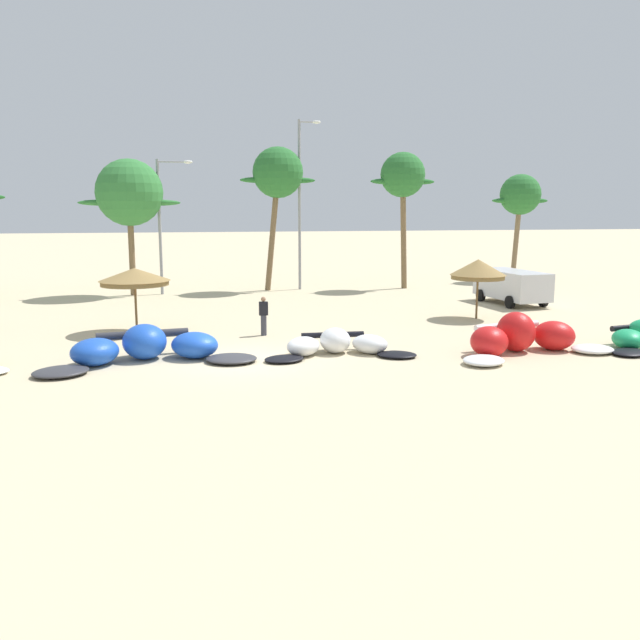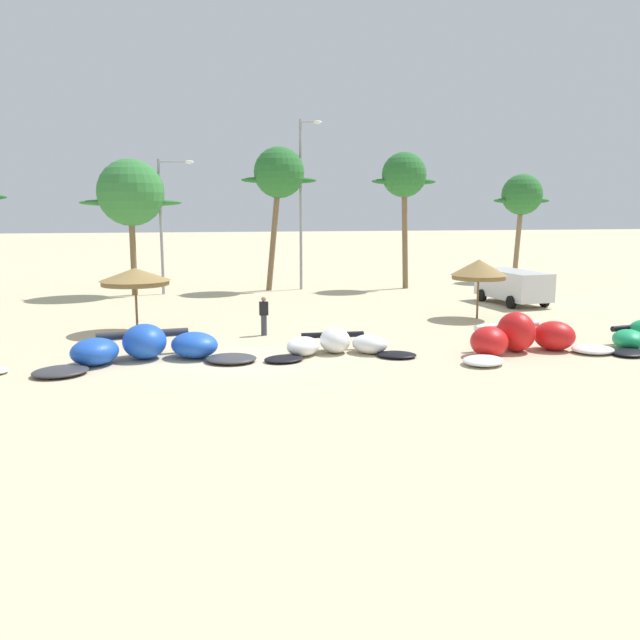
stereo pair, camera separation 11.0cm
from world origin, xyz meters
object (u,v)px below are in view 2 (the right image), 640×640
at_px(beach_umbrella_near_palms, 479,269).
at_px(person_near_kites, 264,316).
at_px(palm_center_left, 279,174).
at_px(lamppost_west_center, 164,218).
at_px(lamppost_east_center, 302,198).
at_px(palm_right_of_gap, 522,196).
at_px(kite_center, 522,338).
at_px(palm_left_of_gap, 131,193).
at_px(kite_left, 146,348).
at_px(beach_umbrella_middle, 135,277).
at_px(kite_left_of_center, 337,345).
at_px(palm_center_right, 404,177).
at_px(parked_van, 512,284).

bearing_deg(beach_umbrella_near_palms, person_near_kites, -168.23).
height_order(palm_center_left, lamppost_west_center, palm_center_left).
distance_m(lamppost_west_center, lamppost_east_center, 8.77).
bearing_deg(palm_right_of_gap, beach_umbrella_near_palms, -123.80).
relative_size(palm_right_of_gap, lamppost_east_center, 0.71).
xyz_separation_m(kite_center, palm_left_of_gap, (-14.93, 20.01, 5.54)).
height_order(kite_left, palm_left_of_gap, palm_left_of_gap).
xyz_separation_m(beach_umbrella_middle, palm_center_left, (8.11, 13.56, 4.96)).
bearing_deg(kite_left, lamppost_east_center, 65.21).
bearing_deg(lamppost_east_center, palm_right_of_gap, 6.89).
distance_m(kite_left_of_center, palm_center_right, 21.90).
distance_m(kite_left, palm_center_right, 25.12).
bearing_deg(palm_center_right, kite_center, -96.10).
relative_size(person_near_kites, palm_left_of_gap, 0.20).
relative_size(person_near_kites, palm_center_left, 0.18).
bearing_deg(beach_umbrella_middle, palm_left_of_gap, 94.11).
bearing_deg(palm_right_of_gap, lamppost_east_center, -173.11).
height_order(beach_umbrella_near_palms, lamppost_east_center, lamppost_east_center).
xyz_separation_m(palm_right_of_gap, lamppost_east_center, (-16.37, -1.98, -0.20)).
bearing_deg(lamppost_west_center, parked_van, -23.67).
height_order(beach_umbrella_near_palms, person_near_kites, beach_umbrella_near_palms).
height_order(beach_umbrella_middle, person_near_kites, beach_umbrella_middle).
bearing_deg(kite_left, palm_right_of_gap, 40.19).
bearing_deg(kite_left, beach_umbrella_near_palms, 22.00).
height_order(kite_left, palm_center_right, palm_center_right).
relative_size(kite_left_of_center, palm_right_of_gap, 0.75).
relative_size(kite_left_of_center, lamppost_east_center, 0.53).
xyz_separation_m(person_near_kites, palm_left_of_gap, (-6.14, 14.64, 5.29)).
height_order(kite_left, parked_van, parked_van).
distance_m(parked_van, palm_right_of_gap, 13.58).
distance_m(palm_left_of_gap, palm_center_right, 17.11).
distance_m(kite_left_of_center, parked_van, 16.39).
bearing_deg(lamppost_west_center, beach_umbrella_middle, -94.31).
relative_size(kite_center, palm_left_of_gap, 0.81).
relative_size(palm_center_left, palm_right_of_gap, 1.18).
xyz_separation_m(kite_left_of_center, lamppost_west_center, (-6.38, 18.93, 4.29)).
bearing_deg(lamppost_west_center, kite_left, -91.01).
distance_m(kite_left_of_center, beach_umbrella_middle, 9.70).
height_order(beach_umbrella_middle, palm_center_right, palm_center_right).
bearing_deg(beach_umbrella_middle, kite_left_of_center, -39.21).
bearing_deg(lamppost_east_center, lamppost_west_center, -174.90).
height_order(kite_left_of_center, beach_umbrella_near_palms, beach_umbrella_near_palms).
height_order(kite_left, kite_center, kite_center).
xyz_separation_m(parked_van, person_near_kites, (-14.53, -6.52, -0.27)).
distance_m(parked_van, person_near_kites, 15.93).
height_order(person_near_kites, palm_left_of_gap, palm_left_of_gap).
distance_m(person_near_kites, palm_center_right, 19.38).
height_order(kite_center, palm_right_of_gap, palm_right_of_gap).
relative_size(person_near_kites, lamppost_east_center, 0.15).
bearing_deg(kite_left_of_center, person_near_kites, 117.09).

